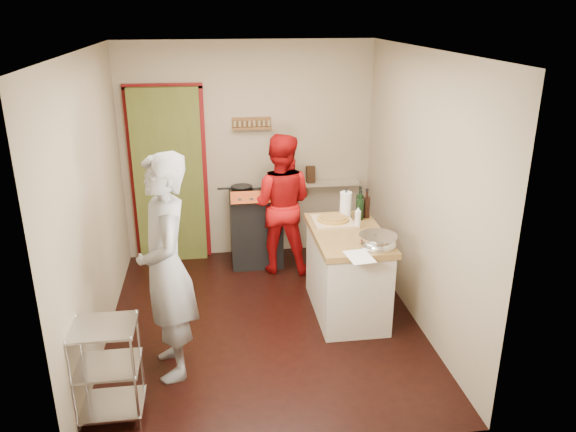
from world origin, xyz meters
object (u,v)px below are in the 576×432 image
Objects in this scene: person_stripe at (166,268)px; person_red at (280,204)px; stove at (256,227)px; wire_shelving at (107,367)px; island at (347,270)px.

person_stripe is 2.19m from person_red.
stove is 1.26× the size of wire_shelving.
person_stripe is at bearing 72.80° from person_red.
island is at bearing -58.63° from stove.
person_stripe is 1.17× the size of person_red.
wire_shelving is 0.60× the size of island.
person_red is at bearing 56.39° from wire_shelving.
island is 1.92m from person_stripe.
island reaches higher than stove.
person_red is (1.60, 2.40, 0.38)m from wire_shelving.
stove is 2.32m from person_stripe.
person_red is (-0.54, 1.10, 0.35)m from island.
person_stripe reaches higher than person_red.
wire_shelving is at bearing -148.66° from island.
wire_shelving is at bearing -116.85° from stove.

